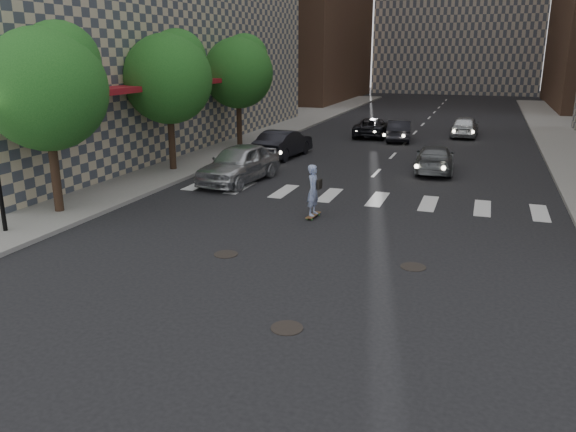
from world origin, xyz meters
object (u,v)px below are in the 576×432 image
tree_a (49,83)px  traffic_car_e (399,130)px  traffic_car_c (372,127)px  tree_b (170,75)px  traffic_car_d (465,126)px  traffic_car_b (435,159)px  silver_sedan (239,163)px  traffic_car_a (284,143)px  skateboarder (314,190)px  tree_c (240,70)px

tree_a → traffic_car_e: size_ratio=1.58×
tree_a → traffic_car_c: bearing=73.3°
tree_b → traffic_car_d: bearing=52.5°
traffic_car_b → silver_sedan: bearing=29.0°
tree_a → traffic_car_b: 17.56m
silver_sedan → traffic_car_c: size_ratio=1.08×
traffic_car_a → skateboarder: bearing=120.2°
silver_sedan → tree_a: bearing=-114.1°
skateboarder → traffic_car_c: size_ratio=0.41×
skateboarder → traffic_car_a: bearing=120.1°
tree_a → traffic_car_d: size_ratio=1.55×
skateboarder → silver_sedan: 6.46m
tree_b → traffic_car_e: size_ratio=1.58×
traffic_car_d → tree_b: bearing=54.6°
traffic_car_b → traffic_car_c: (-5.20, 10.75, 0.00)m
tree_a → skateboarder: (8.77, 2.55, -3.64)m
traffic_car_b → traffic_car_e: traffic_car_e is taller
tree_a → traffic_car_b: size_ratio=1.48×
traffic_car_e → silver_sedan: bearing=64.6°
tree_a → traffic_car_d: (12.93, 24.86, -3.92)m
skateboarder → traffic_car_b: 10.12m
skateboarder → traffic_car_c: 20.40m
tree_a → traffic_car_c: 24.20m
skateboarder → traffic_car_c: (-1.90, 20.31, -0.36)m
tree_b → tree_c: (0.00, 8.00, 0.00)m
tree_b → traffic_car_c: size_ratio=1.42×
tree_c → silver_sedan: tree_c is taller
skateboarder → silver_sedan: (-4.81, 4.31, -0.15)m
tree_a → traffic_car_e: (8.91, 21.56, -3.96)m
tree_b → skateboarder: 10.94m
silver_sedan → traffic_car_d: size_ratio=1.18×
tree_c → traffic_car_b: tree_c is taller
tree_c → traffic_car_a: bearing=-34.7°
traffic_car_c → traffic_car_e: traffic_car_e is taller
traffic_car_c → traffic_car_e: bearing=144.8°
tree_b → traffic_car_a: bearing=55.4°
traffic_car_a → tree_c: bearing=-29.4°
traffic_car_d → traffic_car_c: bearing=20.3°
tree_c → traffic_car_b: 13.29m
traffic_car_d → traffic_car_e: 5.20m
tree_c → traffic_car_a: 5.97m
tree_c → traffic_car_a: (3.73, -2.58, -3.88)m
tree_c → traffic_car_d: (12.93, 8.86, -3.92)m
skateboarder → traffic_car_e: size_ratio=0.46×
traffic_car_c → traffic_car_e: size_ratio=1.12×
silver_sedan → traffic_car_a: silver_sedan is taller
tree_b → traffic_car_e: (8.91, 13.56, -3.96)m
tree_a → traffic_car_b: tree_a is taller
skateboarder → silver_sedan: bearing=143.4°
skateboarder → tree_a: bearing=-158.5°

